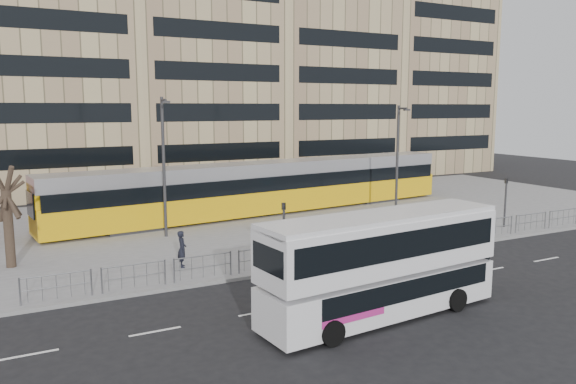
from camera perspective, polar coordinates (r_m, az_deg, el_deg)
name	(u,v)px	position (r m, az deg, el deg)	size (l,w,h in m)	color
ground	(338,265)	(27.74, 5.06, -7.44)	(120.00, 120.00, 0.00)	black
plaza	(242,220)	(38.08, -4.73, -2.90)	(64.00, 24.00, 0.15)	slate
kerb	(337,264)	(27.76, 5.01, -7.26)	(64.00, 0.25, 0.17)	gray
building_row	(168,54)	(59.13, -12.14, 13.52)	(70.40, 18.40, 31.20)	maroon
pedestrian_barrier	(366,239)	(28.99, 7.90, -4.78)	(32.07, 0.07, 1.10)	gray
road_markings	(407,285)	(25.23, 11.98, -9.23)	(62.00, 0.12, 0.01)	white
double_decker_bus	(382,262)	(20.84, 9.53, -7.00)	(9.80, 3.07, 3.86)	silver
tram	(267,187)	(40.07, -2.16, 0.47)	(31.20, 6.29, 3.66)	#DFA80C
station_sign	(435,215)	(32.43, 14.70, -2.31)	(1.82, 0.73, 2.19)	#2D2D30
ad_panel	(474,221)	(34.76, 18.33, -2.86)	(0.74, 0.36, 1.47)	#2D2D30
pedestrian	(182,249)	(27.08, -10.72, -5.71)	(0.64, 0.42, 1.75)	black
traffic_light_west	(284,226)	(26.34, -0.42, -3.51)	(0.17, 0.21, 3.10)	#2D2D30
traffic_light_east	(506,196)	(37.86, 21.24, -0.38)	(0.19, 0.22, 3.10)	#2D2D30
lamp_post_west	(164,161)	(33.04, -12.49, 3.05)	(0.45, 1.04, 8.09)	#2D2D30
lamp_post_east	(398,156)	(39.58, 11.10, 3.64)	(0.45, 1.04, 7.63)	#2D2D30
bare_tree	(4,163)	(29.05, -26.92, 2.64)	(4.29, 4.29, 6.91)	#2C2218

